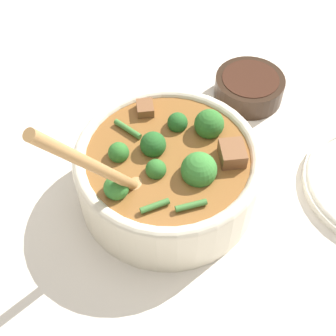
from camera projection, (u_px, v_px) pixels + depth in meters
name	position (u px, v px, depth m)	size (l,w,h in m)	color
ground_plane	(168.00, 193.00, 0.62)	(4.00, 4.00, 0.00)	silver
stew_bowl	(168.00, 170.00, 0.58)	(0.27, 0.23, 0.25)	beige
condiment_bowl	(249.00, 87.00, 0.71)	(0.10, 0.10, 0.04)	black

